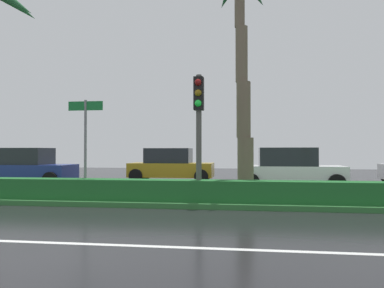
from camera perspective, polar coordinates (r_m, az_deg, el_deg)
The scene contains 9 objects.
ground_plane at distance 14.00m, azimuth -10.84°, elevation -7.73°, with size 90.00×42.00×0.10m, color black.
median_strip at distance 13.05m, azimuth -12.27°, elevation -7.67°, with size 85.50×4.00×0.15m, color #2D6B33.
median_hedge at distance 11.71m, azimuth -14.65°, elevation -6.57°, with size 76.50×0.70×0.60m.
palm_tree_centre_left at distance 13.67m, azimuth 7.41°, elevation 19.27°, with size 3.47×3.46×8.05m.
traffic_signal_median_right at distance 11.03m, azimuth 1.02°, elevation 4.58°, with size 0.28×0.43×3.65m.
street_name_sign at distance 12.08m, azimuth -15.73°, elevation 1.34°, with size 1.10×0.08×3.00m.
car_in_traffic_leading at distance 19.11m, azimuth -23.71°, elevation -3.23°, with size 4.30×2.02×1.72m.
car_in_traffic_second at distance 19.67m, azimuth -3.23°, elevation -3.25°, with size 4.30×2.02×1.72m.
car_in_traffic_third at distance 16.44m, azimuth 14.44°, elevation -3.65°, with size 4.30×2.02×1.72m.
Camera 1 is at (4.49, -4.16, 1.59)m, focal length 35.47 mm.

